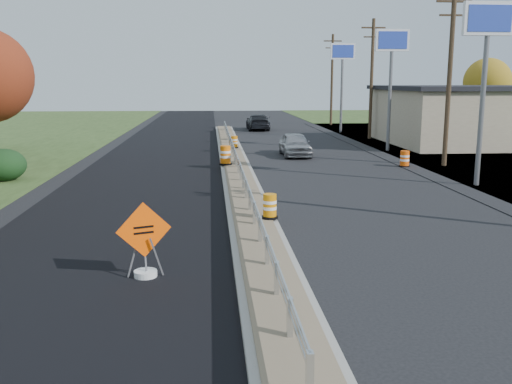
{
  "coord_description": "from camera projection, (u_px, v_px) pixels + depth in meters",
  "views": [
    {
      "loc": [
        -1.32,
        -21.2,
        4.59
      ],
      "look_at": [
        0.11,
        -3.32,
        1.1
      ],
      "focal_mm": 40.0,
      "sensor_mm": 36.0,
      "label": 1
    }
  ],
  "objects": [
    {
      "name": "milled_overlay",
      "position": [
        155.0,
        167.0,
        31.16
      ],
      "size": [
        7.2,
        120.0,
        0.01
      ],
      "primitive_type": "cube",
      "color": "black",
      "rests_on": "ground"
    },
    {
      "name": "pylon_sign_mid",
      "position": [
        392.0,
        52.0,
        36.96
      ],
      "size": [
        2.2,
        0.3,
        7.9
      ],
      "color": "slate",
      "rests_on": "ground"
    },
    {
      "name": "pylon_sign_north",
      "position": [
        343.0,
        60.0,
        50.66
      ],
      "size": [
        2.2,
        0.3,
        7.9
      ],
      "color": "slate",
      "rests_on": "ground"
    },
    {
      "name": "tree_far_yellow",
      "position": [
        487.0,
        82.0,
        56.16
      ],
      "size": [
        4.62,
        4.62,
        6.86
      ],
      "color": "#473523",
      "rests_on": "ground"
    },
    {
      "name": "ground",
      "position": [
        246.0,
        204.0,
        21.72
      ],
      "size": [
        140.0,
        140.0,
        0.0
      ],
      "primitive_type": "plane",
      "color": "black",
      "rests_on": "ground"
    },
    {
      "name": "utility_pole_north",
      "position": [
        332.0,
        78.0,
        59.84
      ],
      "size": [
        1.9,
        0.26,
        9.4
      ],
      "color": "#473523",
      "rests_on": "ground"
    },
    {
      "name": "hedge_north",
      "position": [
        3.0,
        165.0,
        26.59
      ],
      "size": [
        2.09,
        2.09,
        1.52
      ],
      "primitive_type": "ellipsoid",
      "color": "black",
      "rests_on": "ground"
    },
    {
      "name": "guardrail",
      "position": [
        236.0,
        155.0,
        30.39
      ],
      "size": [
        0.1,
        46.15,
        0.72
      ],
      "color": "silver",
      "rests_on": "median"
    },
    {
      "name": "car_dark_far",
      "position": [
        258.0,
        122.0,
        54.63
      ],
      "size": [
        2.12,
        5.15,
        1.49
      ],
      "primitive_type": "imported",
      "rotation": [
        0.0,
        0.0,
        3.13
      ],
      "color": "black",
      "rests_on": "ground"
    },
    {
      "name": "car_silver",
      "position": [
        295.0,
        144.0,
        35.56
      ],
      "size": [
        1.75,
        4.28,
        1.46
      ],
      "primitive_type": "imported",
      "rotation": [
        0.0,
        0.0,
        0.01
      ],
      "color": "#A3A3A8",
      "rests_on": "ground"
    },
    {
      "name": "barrel_median_far",
      "position": [
        234.0,
        142.0,
        37.83
      ],
      "size": [
        0.54,
        0.54,
        0.79
      ],
      "color": "black",
      "rests_on": "median"
    },
    {
      "name": "pylon_sign_south",
      "position": [
        487.0,
        36.0,
        24.24
      ],
      "size": [
        2.2,
        0.3,
        7.9
      ],
      "color": "slate",
      "rests_on": "ground"
    },
    {
      "name": "retail_building_near",
      "position": [
        510.0,
        114.0,
        42.52
      ],
      "size": [
        18.5,
        12.5,
        4.27
      ],
      "color": "tan",
      "rests_on": "ground"
    },
    {
      "name": "median",
      "position": [
        237.0,
        169.0,
        29.53
      ],
      "size": [
        1.6,
        55.0,
        0.23
      ],
      "color": "gray",
      "rests_on": "ground"
    },
    {
      "name": "utility_pole_smid",
      "position": [
        450.0,
        75.0,
        30.48
      ],
      "size": [
        1.9,
        0.26,
        9.4
      ],
      "color": "#473523",
      "rests_on": "ground"
    },
    {
      "name": "caution_sign",
      "position": [
        145.0,
        258.0,
        13.51
      ],
      "size": [
        1.25,
        0.55,
        1.83
      ],
      "rotation": [
        0.0,
        0.0,
        0.36
      ],
      "color": "white",
      "rests_on": "ground"
    },
    {
      "name": "barrel_shoulder_near",
      "position": [
        405.0,
        159.0,
        30.99
      ],
      "size": [
        0.6,
        0.6,
        0.88
      ],
      "color": "black",
      "rests_on": "ground"
    },
    {
      "name": "utility_pole_nmid",
      "position": [
        372.0,
        77.0,
        45.16
      ],
      "size": [
        1.9,
        0.26,
        9.4
      ],
      "color": "#473523",
      "rests_on": "ground"
    },
    {
      "name": "barrel_median_near",
      "position": [
        270.0,
        207.0,
        18.39
      ],
      "size": [
        0.54,
        0.54,
        0.8
      ],
      "color": "black",
      "rests_on": "median"
    },
    {
      "name": "barrel_median_mid",
      "position": [
        225.0,
        156.0,
        30.19
      ],
      "size": [
        0.69,
        0.69,
        1.01
      ],
      "color": "black",
      "rests_on": "median"
    }
  ]
}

